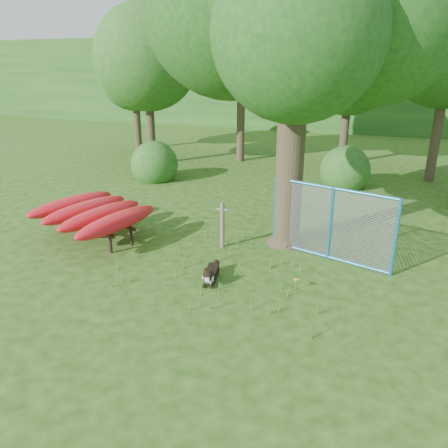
% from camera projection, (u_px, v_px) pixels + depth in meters
% --- Properties ---
extents(ground, '(80.00, 80.00, 0.00)m').
position_uv_depth(ground, '(194.00, 288.00, 8.81)').
color(ground, '#21470E').
rests_on(ground, ground).
extents(wooden_post, '(0.31, 0.11, 1.15)m').
position_uv_depth(wooden_post, '(222.00, 224.00, 10.60)').
color(wooden_post, '#63574A').
rests_on(wooden_post, ground).
extents(kayak_rack, '(3.17, 3.42, 0.90)m').
position_uv_depth(kayak_rack, '(93.00, 212.00, 11.15)').
color(kayak_rack, black).
rests_on(kayak_rack, ground).
extents(husky_dog, '(0.38, 0.97, 0.43)m').
position_uv_depth(husky_dog, '(211.00, 274.00, 9.08)').
color(husky_dog, black).
rests_on(husky_dog, ground).
extents(fence_section, '(2.86, 0.92, 2.89)m').
position_uv_depth(fence_section, '(330.00, 224.00, 9.86)').
color(fence_section, teal).
rests_on(fence_section, ground).
extents(wildflower_clump, '(0.12, 0.12, 0.26)m').
position_uv_depth(wildflower_clump, '(296.00, 280.00, 8.69)').
color(wildflower_clump, '#3D802A').
rests_on(wildflower_clump, ground).
extents(bg_tree_a, '(4.40, 4.40, 6.70)m').
position_uv_depth(bg_tree_a, '(147.00, 58.00, 18.17)').
color(bg_tree_a, '#382D1E').
rests_on(bg_tree_a, ground).
extents(bg_tree_b, '(5.20, 5.20, 8.22)m').
position_uv_depth(bg_tree_b, '(242.00, 29.00, 18.39)').
color(bg_tree_b, '#382D1E').
rests_on(bg_tree_b, ground).
extents(bg_tree_c, '(4.00, 4.00, 6.12)m').
position_uv_depth(bg_tree_c, '(351.00, 67.00, 18.33)').
color(bg_tree_c, '#382D1E').
rests_on(bg_tree_c, ground).
extents(bg_tree_f, '(3.60, 3.60, 5.55)m').
position_uv_depth(bg_tree_f, '(134.00, 75.00, 21.88)').
color(bg_tree_f, '#382D1E').
rests_on(bg_tree_f, ground).
extents(shrub_left, '(1.80, 1.80, 1.80)m').
position_uv_depth(shrub_left, '(155.00, 180.00, 17.04)').
color(shrub_left, '#22571C').
rests_on(shrub_left, ground).
extents(shrub_mid, '(1.80, 1.80, 1.80)m').
position_uv_depth(shrub_mid, '(343.00, 187.00, 16.07)').
color(shrub_mid, '#22571C').
rests_on(shrub_mid, ground).
extents(wooded_hillside, '(80.00, 12.00, 6.00)m').
position_uv_depth(wooded_hillside, '(347.00, 81.00, 32.39)').
color(wooded_hillside, '#22571C').
rests_on(wooded_hillside, ground).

